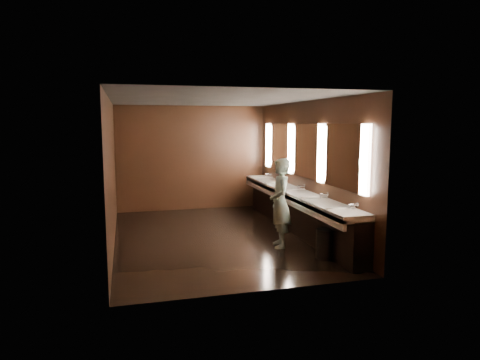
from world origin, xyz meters
name	(u,v)px	position (x,y,z in m)	size (l,w,h in m)	color
floor	(215,237)	(0.00, 0.00, 0.00)	(6.00, 6.00, 0.00)	black
ceiling	(214,100)	(0.00, 0.00, 2.80)	(4.00, 6.00, 0.02)	#2D2D2B
wall_back	(192,158)	(0.00, 3.00, 1.40)	(4.00, 0.02, 2.80)	black
wall_front	(259,193)	(0.00, -3.00, 1.40)	(4.00, 0.02, 2.80)	black
wall_left	(112,173)	(-2.00, 0.00, 1.40)	(0.02, 6.00, 2.80)	black
wall_right	(306,167)	(2.00, 0.00, 1.40)	(0.02, 6.00, 2.80)	black
sink_counter	(296,209)	(1.79, 0.00, 0.50)	(0.55, 5.40, 1.01)	black
mirror_band	(305,151)	(1.98, 0.00, 1.75)	(0.06, 5.03, 1.15)	white
person	(280,203)	(1.05, -1.00, 0.84)	(0.61, 0.40, 1.68)	#9BDEE8
trash_bin	(325,244)	(1.58, -1.87, 0.26)	(0.33, 0.33, 0.51)	black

